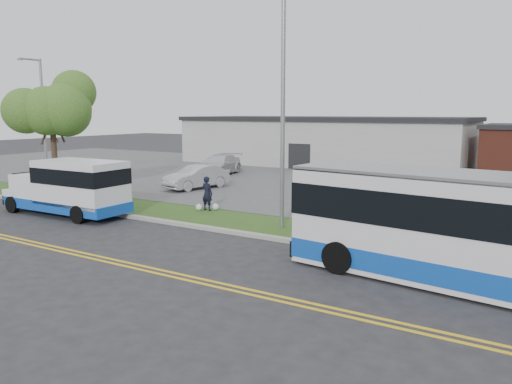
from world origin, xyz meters
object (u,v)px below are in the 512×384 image
Objects in this scene: streetlight_near at (282,100)px; streetlight_far at (42,117)px; pedestrian at (207,193)px; parked_car_a at (197,177)px; parked_car_b at (219,165)px; tree_west at (51,106)px; transit_bus at (494,234)px; shuttle_bus at (71,186)px.

streetlight_near reaches higher than streetlight_far.
streetlight_far reaches higher than pedestrian.
parked_car_a is at bearing 145.94° from streetlight_near.
streetlight_near is 19.20m from streetlight_far.
parked_car_a is 6.95m from parked_car_b.
transit_bus is (23.23, -3.70, -3.54)m from tree_west.
transit_bus is 7.00× the size of pedestrian.
parked_car_a is (-9.54, 6.45, -4.42)m from streetlight_near.
pedestrian reaches higher than parked_car_b.
streetlight_near is 1.19× the size of streetlight_far.
shuttle_bus is 15.66m from parked_car_b.
streetlight_near is 12.33m from parked_car_a.
parked_car_b is (-7.71, 11.48, -0.07)m from pedestrian.
tree_west is 1.34× the size of parked_car_b.
parked_car_b is (6.53, 10.06, -3.63)m from streetlight_far.
shuttle_bus is (9.35, -5.33, -3.09)m from streetlight_far.
transit_bus is (17.87, -0.59, 0.20)m from shuttle_bus.
tree_west is 1.59× the size of parked_car_a.
streetlight_near is 1.39× the size of shuttle_bus.
parked_car_b is at bearing 78.36° from tree_west.
shuttle_bus is at bearing 40.14° from pedestrian.
pedestrian is at bearing 4.47° from tree_west.
streetlight_far reaches higher than tree_west.
tree_west is 11.09m from pedestrian.
shuttle_bus is (-9.65, -2.64, -3.85)m from streetlight_near.
transit_bus reaches higher than pedestrian.
tree_west is 0.86× the size of streetlight_far.
pedestrian is (-4.76, 1.27, -4.31)m from streetlight_near.
streetlight_near is 1.84× the size of parked_car_b.
streetlight_far reaches higher than transit_bus.
streetlight_far is 1.55× the size of parked_car_b.
parked_car_a is 0.84× the size of parked_car_b.
transit_bus is at bearing -21.41° from streetlight_near.
parked_car_a is at bearing 87.97° from shuttle_bus.
parked_car_b is at bearing 57.02° from streetlight_far.
shuttle_bus is at bearing -90.59° from parked_car_b.
streetlight_far is 12.53m from parked_car_b.
tree_west is at bearing 148.46° from shuttle_bus.
streetlight_near is 9.56m from transit_bus.
streetlight_near is at bearing 165.06° from transit_bus.
parked_car_b is at bearing -54.68° from pedestrian.
pedestrian is at bearing 165.04° from streetlight_near.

